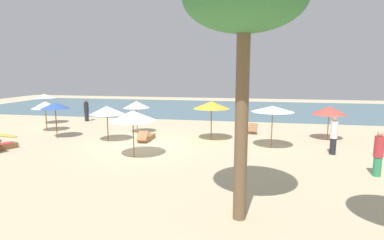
% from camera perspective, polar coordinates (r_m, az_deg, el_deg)
% --- Properties ---
extents(ground_plane, '(60.00, 60.00, 0.00)m').
position_cam_1_polar(ground_plane, '(17.48, -7.79, -4.60)').
color(ground_plane, beige).
extents(ocean_water, '(48.00, 16.00, 0.06)m').
position_cam_1_polar(ocean_water, '(33.78, 1.44, 2.17)').
color(ocean_water, slate).
rests_on(ocean_water, ground_plane).
extents(umbrella_0, '(2.25, 2.25, 2.25)m').
position_cam_1_polar(umbrella_0, '(14.92, -10.74, 0.78)').
color(umbrella_0, brown).
rests_on(umbrella_0, ground_plane).
extents(umbrella_1, '(2.00, 2.00, 2.07)m').
position_cam_1_polar(umbrella_1, '(18.69, -15.25, 1.75)').
color(umbrella_1, brown).
rests_on(umbrella_1, ground_plane).
extents(umbrella_2, '(2.13, 2.13, 2.31)m').
position_cam_1_polar(umbrella_2, '(18.23, 3.56, 2.74)').
color(umbrella_2, brown).
rests_on(umbrella_2, ground_plane).
extents(umbrella_3, '(2.24, 2.24, 2.27)m').
position_cam_1_polar(umbrella_3, '(16.87, 14.50, 1.98)').
color(umbrella_3, brown).
rests_on(umbrella_3, ground_plane).
extents(umbrella_4, '(1.71, 1.71, 2.18)m').
position_cam_1_polar(umbrella_4, '(20.57, -23.70, 2.41)').
color(umbrella_4, brown).
rests_on(umbrella_4, ground_plane).
extents(umbrella_5, '(1.77, 1.77, 2.04)m').
position_cam_1_polar(umbrella_5, '(23.21, -25.20, 2.50)').
color(umbrella_5, olive).
rests_on(umbrella_5, ground_plane).
extents(umbrella_6, '(1.71, 1.71, 2.12)m').
position_cam_1_polar(umbrella_6, '(20.62, -10.09, 2.79)').
color(umbrella_6, olive).
rests_on(umbrella_6, ground_plane).
extents(umbrella_7, '(1.94, 1.94, 2.01)m').
position_cam_1_polar(umbrella_7, '(20.02, 23.73, 1.61)').
color(umbrella_7, olive).
rests_on(umbrella_7, ground_plane).
extents(umbrella_8, '(1.78, 1.78, 2.32)m').
position_cam_1_polar(umbrella_8, '(26.23, -25.34, 3.97)').
color(umbrella_8, olive).
rests_on(umbrella_8, ground_plane).
extents(lounger_0, '(0.95, 1.78, 0.69)m').
position_cam_1_polar(lounger_0, '(21.27, 10.61, -1.72)').
color(lounger_0, olive).
rests_on(lounger_0, ground_plane).
extents(lounger_1, '(1.17, 1.77, 0.70)m').
position_cam_1_polar(lounger_1, '(19.09, -31.55, -4.18)').
color(lounger_1, brown).
rests_on(lounger_1, ground_plane).
extents(lounger_2, '(0.64, 1.71, 0.68)m').
position_cam_1_polar(lounger_2, '(18.64, -8.35, -3.22)').
color(lounger_2, olive).
rests_on(lounger_2, ground_plane).
extents(person_0, '(0.47, 0.47, 1.86)m').
position_cam_1_polar(person_0, '(16.80, 24.43, -2.60)').
color(person_0, '#26262D').
rests_on(person_0, ground_plane).
extents(person_1, '(0.44, 0.44, 1.73)m').
position_cam_1_polar(person_1, '(26.73, -18.71, 1.65)').
color(person_1, '#26262D').
rests_on(person_1, ground_plane).
extents(person_3, '(0.48, 0.48, 1.81)m').
position_cam_1_polar(person_3, '(14.19, 30.86, -5.27)').
color(person_3, '#338C59').
rests_on(person_3, ground_plane).
extents(palm_0, '(3.17, 3.17, 6.79)m').
position_cam_1_polar(palm_0, '(8.51, 9.57, 20.33)').
color(palm_0, brown).
rests_on(palm_0, ground_plane).
extents(surfboard, '(2.06, 0.94, 0.07)m').
position_cam_1_polar(surfboard, '(22.95, -30.82, -2.44)').
color(surfboard, gold).
rests_on(surfboard, ground_plane).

